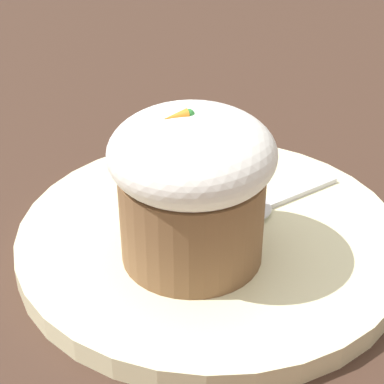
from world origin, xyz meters
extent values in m
plane|color=#3D281E|center=(0.00, 0.00, 0.00)|extent=(4.00, 4.00, 0.00)
cylinder|color=beige|center=(0.00, 0.00, 0.01)|extent=(0.26, 0.26, 0.02)
cylinder|color=brown|center=(0.02, 0.02, 0.05)|extent=(0.09, 0.09, 0.06)
ellipsoid|color=white|center=(0.02, 0.02, 0.09)|extent=(0.10, 0.10, 0.05)
cone|color=orange|center=(0.03, 0.02, 0.11)|extent=(0.01, 0.01, 0.01)
sphere|color=green|center=(0.02, 0.02, 0.11)|extent=(0.01, 0.01, 0.01)
cube|color=silver|center=(-0.08, -0.02, 0.02)|extent=(0.07, 0.03, 0.00)
ellipsoid|color=silver|center=(-0.03, -0.01, 0.02)|extent=(0.05, 0.04, 0.01)
camera|label=1|loc=(0.14, 0.33, 0.27)|focal=60.00mm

